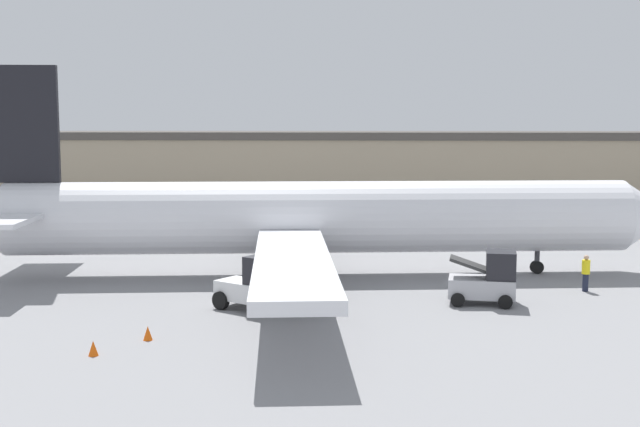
# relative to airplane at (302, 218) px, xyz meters

# --- Properties ---
(ground_plane) EXTENTS (400.00, 400.00, 0.00)m
(ground_plane) POSITION_rel_airplane_xyz_m (0.95, 0.10, -3.14)
(ground_plane) COLOR gray
(terminal_building) EXTENTS (96.29, 15.07, 7.42)m
(terminal_building) POSITION_rel_airplane_xyz_m (2.81, 35.57, 0.57)
(terminal_building) COLOR gray
(terminal_building) RESTS_ON ground_plane
(airplane) EXTENTS (40.69, 37.34, 11.21)m
(airplane) POSITION_rel_airplane_xyz_m (0.00, 0.00, 0.00)
(airplane) COLOR white
(airplane) RESTS_ON ground_plane
(ground_crew_worker) EXTENTS (0.40, 0.40, 1.81)m
(ground_crew_worker) POSITION_rel_airplane_xyz_m (14.21, -3.27, -2.18)
(ground_crew_worker) COLOR #1E2338
(ground_crew_worker) RESTS_ON ground_plane
(baggage_tug) EXTENTS (3.39, 3.07, 2.46)m
(baggage_tug) POSITION_rel_airplane_xyz_m (-1.50, -8.17, -2.03)
(baggage_tug) COLOR silver
(baggage_tug) RESTS_ON ground_plane
(belt_loader_truck) EXTENTS (3.19, 2.42, 2.45)m
(belt_loader_truck) POSITION_rel_airplane_xyz_m (8.97, -6.29, -2.02)
(belt_loader_truck) COLOR #B2B2B7
(belt_loader_truck) RESTS_ON ground_plane
(safety_cone_near) EXTENTS (0.36, 0.36, 0.55)m
(safety_cone_near) POSITION_rel_airplane_xyz_m (-6.24, -15.44, -2.87)
(safety_cone_near) COLOR #EF590F
(safety_cone_near) RESTS_ON ground_plane
(safety_cone_far) EXTENTS (0.36, 0.36, 0.55)m
(safety_cone_far) POSITION_rel_airplane_xyz_m (-4.86, -13.30, -2.87)
(safety_cone_far) COLOR #EF590F
(safety_cone_far) RESTS_ON ground_plane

